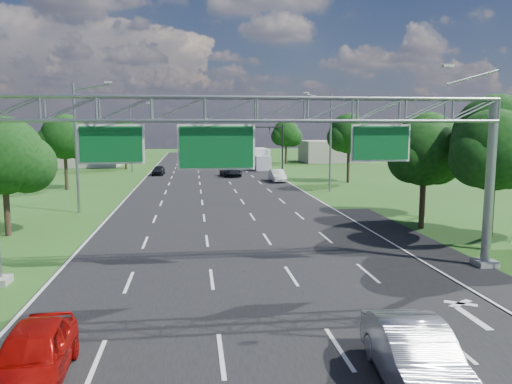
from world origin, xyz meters
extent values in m
plane|color=#274E17|center=(0.00, 30.00, 0.00)|extent=(220.00, 220.00, 0.00)
cube|color=black|center=(0.00, 30.00, 0.00)|extent=(18.00, 180.00, 0.02)
cube|color=black|center=(10.20, 14.00, 0.00)|extent=(3.00, 30.00, 0.02)
cube|color=gray|center=(11.50, 12.00, 0.15)|extent=(1.00, 1.00, 0.30)
cylinder|color=gray|center=(11.50, 12.00, 4.00)|extent=(0.44, 0.44, 8.00)
cylinder|color=gray|center=(10.30, 12.00, 9.00)|extent=(2.54, 0.12, 0.79)
cube|color=beige|center=(9.10, 12.00, 9.50)|extent=(0.50, 0.22, 0.12)
cube|color=white|center=(-6.00, 11.98, 6.00)|extent=(2.80, 0.05, 1.70)
cube|color=#0A5222|center=(-6.00, 11.92, 6.00)|extent=(2.62, 0.05, 1.52)
cube|color=white|center=(-1.50, 11.98, 5.85)|extent=(3.40, 0.05, 2.00)
cube|color=#0A5222|center=(-1.50, 11.92, 5.85)|extent=(3.22, 0.05, 1.82)
cube|color=white|center=(6.00, 11.98, 6.00)|extent=(2.80, 0.05, 1.70)
cube|color=#0A5222|center=(6.00, 11.92, 6.00)|extent=(2.62, 0.05, 1.52)
cylinder|color=black|center=(11.00, 65.00, 3.50)|extent=(0.24, 0.24, 7.00)
cylinder|color=black|center=(5.00, 65.00, 6.60)|extent=(12.00, 0.18, 0.18)
imported|color=black|center=(-1.00, 65.00, 6.05)|extent=(0.18, 0.22, 1.10)
imported|color=black|center=(4.00, 65.00, 6.05)|extent=(0.18, 0.22, 1.10)
imported|color=black|center=(9.00, 65.00, 6.05)|extent=(0.18, 0.22, 1.10)
cylinder|color=gray|center=(-11.50, 30.00, 5.00)|extent=(0.20, 0.20, 10.00)
cylinder|color=gray|center=(-10.20, 30.00, 9.70)|extent=(2.78, 0.12, 0.60)
cube|color=beige|center=(-8.90, 30.00, 10.10)|extent=(0.55, 0.22, 0.12)
cylinder|color=gray|center=(-11.50, 65.00, 5.00)|extent=(0.20, 0.20, 10.00)
cylinder|color=gray|center=(-10.20, 65.00, 9.70)|extent=(2.78, 0.12, 0.60)
cube|color=beige|center=(-8.90, 65.00, 10.10)|extent=(0.55, 0.22, 0.12)
cylinder|color=gray|center=(11.50, 40.00, 5.00)|extent=(0.20, 0.20, 10.00)
cylinder|color=gray|center=(10.20, 40.00, 9.70)|extent=(2.78, 0.12, 0.60)
cube|color=beige|center=(8.90, 40.00, 10.10)|extent=(0.55, 0.22, 0.12)
cylinder|color=#2D2116|center=(13.50, 15.00, 1.87)|extent=(0.36, 0.36, 3.74)
sphere|color=black|center=(13.50, 15.00, 5.50)|extent=(4.40, 4.40, 4.40)
sphere|color=black|center=(14.60, 15.40, 4.95)|extent=(3.30, 3.30, 3.30)
sphere|color=black|center=(12.51, 14.70, 5.06)|extent=(3.08, 3.08, 3.08)
cylinder|color=#2D2116|center=(15.50, 18.00, 2.09)|extent=(0.36, 0.36, 4.18)
sphere|color=black|center=(15.50, 18.00, 6.18)|extent=(5.00, 5.00, 5.00)
sphere|color=black|center=(16.75, 18.40, 5.55)|extent=(3.75, 3.75, 3.75)
sphere|color=black|center=(14.38, 17.70, 5.68)|extent=(3.50, 3.50, 3.50)
cylinder|color=#2D2116|center=(12.50, 21.00, 1.65)|extent=(0.36, 0.36, 3.30)
sphere|color=black|center=(12.50, 21.00, 5.06)|extent=(4.40, 4.40, 4.40)
sphere|color=black|center=(13.60, 21.40, 4.51)|extent=(3.30, 3.30, 3.30)
sphere|color=black|center=(11.51, 20.70, 4.62)|extent=(3.08, 3.08, 3.08)
cylinder|color=#2D2116|center=(14.50, 25.00, 1.76)|extent=(0.36, 0.36, 3.52)
sphere|color=black|center=(14.50, 25.00, 5.44)|extent=(4.80, 4.80, 4.80)
sphere|color=black|center=(15.70, 25.40, 4.84)|extent=(3.60, 3.60, 3.60)
sphere|color=black|center=(13.42, 24.70, 4.96)|extent=(3.36, 3.36, 3.36)
cylinder|color=#2D2116|center=(-14.00, 22.00, 1.54)|extent=(0.36, 0.36, 3.08)
sphere|color=black|center=(-14.00, 22.00, 5.00)|extent=(4.80, 4.80, 4.80)
sphere|color=black|center=(-12.80, 22.40, 4.40)|extent=(3.60, 3.60, 3.60)
cylinder|color=#2D2116|center=(-16.00, 45.00, 1.87)|extent=(0.36, 0.36, 3.74)
sphere|color=black|center=(-16.00, 45.00, 5.66)|extent=(4.80, 4.80, 4.80)
sphere|color=black|center=(-14.80, 45.40, 5.06)|extent=(3.60, 3.60, 3.60)
sphere|color=black|center=(-17.08, 44.70, 5.18)|extent=(3.36, 3.36, 3.36)
cylinder|color=#2D2116|center=(-13.00, 70.00, 1.65)|extent=(0.36, 0.36, 3.30)
sphere|color=black|center=(-13.00, 70.00, 5.22)|extent=(4.80, 4.80, 4.80)
sphere|color=black|center=(-11.80, 70.40, 4.62)|extent=(3.60, 3.60, 3.60)
sphere|color=black|center=(-14.08, 69.70, 4.74)|extent=(3.36, 3.36, 3.36)
cylinder|color=#2D2116|center=(16.00, 48.00, 1.98)|extent=(0.36, 0.36, 3.96)
sphere|color=black|center=(16.00, 48.00, 5.88)|extent=(4.80, 4.80, 4.80)
sphere|color=black|center=(17.20, 48.40, 5.28)|extent=(3.60, 3.60, 3.60)
sphere|color=black|center=(14.92, 47.70, 5.40)|extent=(3.36, 3.36, 3.36)
cylinder|color=#2D2116|center=(14.00, 78.00, 1.76)|extent=(0.36, 0.36, 3.52)
sphere|color=black|center=(14.00, 78.00, 5.44)|extent=(4.80, 4.80, 4.80)
sphere|color=black|center=(15.20, 78.40, 4.84)|extent=(3.60, 3.60, 3.60)
sphere|color=black|center=(12.92, 77.70, 4.96)|extent=(3.36, 3.36, 3.36)
cube|color=#A69C8B|center=(-22.00, 78.00, 2.50)|extent=(14.00, 10.00, 5.00)
cube|color=#A69C8B|center=(24.00, 82.00, 2.00)|extent=(12.00, 9.00, 4.00)
imported|color=#A60B07|center=(-6.82, 3.07, 0.78)|extent=(2.08, 4.66, 1.56)
imported|color=#9FA3AA|center=(3.12, 1.62, 0.83)|extent=(2.23, 5.17, 1.66)
imported|color=black|center=(2.47, 56.92, 0.68)|extent=(2.90, 5.18, 1.37)
imported|color=black|center=(-7.34, 60.07, 0.66)|extent=(1.78, 3.96, 1.32)
imported|color=silver|center=(7.66, 49.94, 0.73)|extent=(1.68, 4.49, 1.47)
cube|color=silver|center=(8.00, 69.53, 1.68)|extent=(2.78, 6.24, 3.06)
cube|color=silver|center=(8.00, 65.25, 1.12)|extent=(2.47, 2.37, 2.24)
cylinder|color=black|center=(6.88, 65.45, 0.51)|extent=(0.36, 1.02, 1.02)
cylinder|color=black|center=(9.12, 65.45, 0.51)|extent=(0.36, 1.02, 1.02)
cylinder|color=black|center=(6.88, 71.57, 0.51)|extent=(0.36, 1.02, 1.02)
cylinder|color=black|center=(9.12, 71.57, 0.51)|extent=(0.36, 1.02, 1.02)
camera|label=1|loc=(-2.53, -10.03, 6.77)|focal=35.00mm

